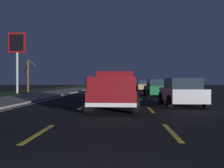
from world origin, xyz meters
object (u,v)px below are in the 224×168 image
Objects in this scene: gas_price_sign at (17,48)px; sedan_tan at (144,86)px; bare_tree_far at (28,75)px; sedan_green at (157,88)px; sedan_black at (122,85)px; pickup_truck at (115,90)px; sedan_silver at (181,92)px.

sedan_tan is at bearing -60.27° from gas_price_sign.
sedan_tan is 15.83m from bare_tree_far.
gas_price_sign is at bearing 71.45° from sedan_green.
sedan_black is 18.74m from gas_price_sign.
sedan_black is 19.37m from sedan_green.
pickup_truck is 1.22× the size of sedan_green.
sedan_silver is at bearing -178.04° from sedan_green.
sedan_silver is (-21.58, -0.37, 0.00)m from sedan_tan.
pickup_truck reaches higher than sedan_black.
pickup_truck is 23.27m from sedan_tan.
sedan_tan is 1.00× the size of sedan_silver.
bare_tree_far is at bearing 32.54° from pickup_truck.
bare_tree_far is (16.99, 15.45, 1.37)m from sedan_silver.
sedan_tan is 1.00× the size of sedan_black.
bare_tree_far is (-10.23, 11.87, 1.37)m from sedan_black.
bare_tree_far is at bearing 106.92° from sedan_tan.
gas_price_sign reaches higher than sedan_green.
sedan_black is at bearing 29.67° from sedan_tan.
bare_tree_far is (3.86, 0.29, -2.95)m from gas_price_sign.
gas_price_sign reaches higher than sedan_silver.
bare_tree_far is at bearing 42.30° from sedan_silver.
sedan_silver and sedan_black have the same top height.
pickup_truck is 0.80× the size of gas_price_sign.
pickup_truck is 10.18m from sedan_green.
gas_price_sign is (-8.45, 14.79, 4.32)m from sedan_tan.
pickup_truck reaches higher than sedan_silver.
sedan_tan and sedan_silver have the same top height.
sedan_tan is at bearing -150.33° from sedan_black.
sedan_black is (28.68, -0.10, -0.13)m from pickup_truck.
gas_price_sign reaches higher than bare_tree_far.
gas_price_sign is 4.87m from bare_tree_far.
bare_tree_far is at bearing 130.76° from sedan_black.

